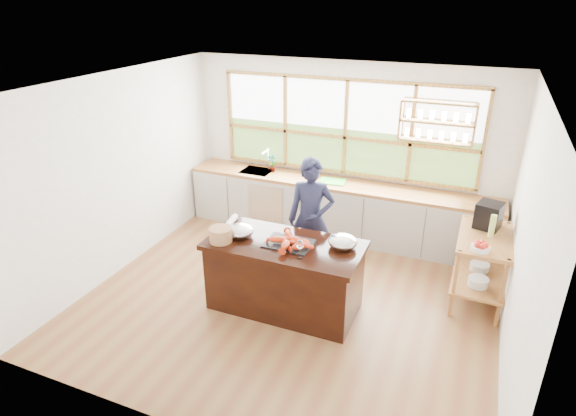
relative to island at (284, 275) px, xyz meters
The scene contains 18 objects.
ground_plane 0.50m from the island, 90.00° to the left, with size 5.00×5.00×0.00m, color brown.
room_shell 1.48m from the island, 88.06° to the left, with size 5.02×4.52×2.71m.
back_counter 2.14m from the island, 90.50° to the left, with size 4.90×0.63×0.90m.
right_shelf_unit 2.45m from the island, 26.44° to the left, with size 0.62×1.10×0.90m.
island is the anchor object (origin of this frame).
cook 0.93m from the island, 88.08° to the left, with size 0.62×0.40×1.69m, color #181A33.
potted_plant 2.55m from the island, 117.45° to the left, with size 0.15×0.10×0.29m, color slate.
cutting_board 2.19m from the island, 92.35° to the left, with size 0.40×0.30×0.01m, color green.
espresso_machine 2.65m from the island, 31.94° to the left, with size 0.29×0.31×0.33m, color black.
wine_bottle 2.57m from the island, 26.30° to the left, with size 0.07×0.07×0.29m, color #ACC765.
fruit_bowl 2.30m from the island, 18.11° to the left, with size 0.22×0.22×0.11m.
slate_board 0.46m from the island, ahead, with size 0.55×0.40×0.02m, color black.
lobster_pile 0.51m from the island, 23.42° to the right, with size 0.52×0.48×0.08m.
mixing_bowl_left 0.76m from the island, behind, with size 0.33×0.33×0.16m, color #B6B8BD.
mixing_bowl_right 0.86m from the island, 14.15° to the left, with size 0.34×0.34×0.16m, color #B6B8BD.
wine_glass 0.72m from the island, 40.64° to the right, with size 0.08×0.08×0.22m.
wicker_basket 0.92m from the island, 161.17° to the right, with size 0.27×0.27×0.17m, color #9D6B4A.
parchment_roll 0.98m from the island, 165.60° to the left, with size 0.08×0.08×0.30m, color silver.
Camera 1 is at (1.95, -4.80, 3.60)m, focal length 30.00 mm.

